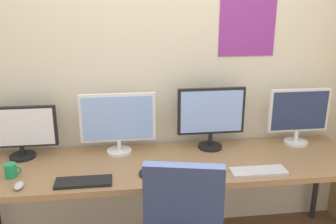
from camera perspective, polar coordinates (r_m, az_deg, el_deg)
The scene contains 11 objects.
wall_back at distance 2.80m, azimuth -0.94°, elevation 6.42°, with size 5.09×0.11×2.60m.
desk at distance 2.60m, azimuth 0.14°, elevation -8.66°, with size 2.69×0.68×0.74m.
monitor_far_left at distance 2.78m, azimuth -21.93°, elevation -2.65°, with size 0.51×0.18×0.38m.
monitor_center_left at distance 2.67m, azimuth -7.73°, elevation -1.38°, with size 0.54×0.18×0.45m.
monitor_center_right at distance 2.74m, azimuth 6.67°, elevation -0.46°, with size 0.50×0.18×0.47m.
monitor_far_right at distance 2.98m, azimuth 19.52°, elevation -0.30°, with size 0.47×0.18×0.44m.
keyboard_left at distance 2.37m, azimuth -12.91°, elevation -10.47°, with size 0.35×0.13×0.02m, color black.
keyboard_right at distance 2.51m, azimuth 13.80°, elevation -8.89°, with size 0.36×0.13×0.02m, color silver.
mouse_left_side at distance 2.43m, azimuth -22.03°, elevation -10.48°, with size 0.06×0.10×0.03m, color silver.
mouse_right_side at distance 2.41m, azimuth -3.87°, elevation -9.36°, with size 0.06×0.10×0.03m, color black.
coffee_mug at distance 2.57m, azimuth -23.08°, elevation -8.30°, with size 0.11×0.08×0.09m.
Camera 1 is at (-0.30, -1.71, 1.86)m, focal length 39.48 mm.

